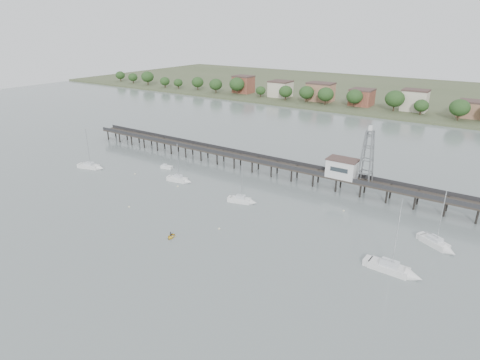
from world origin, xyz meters
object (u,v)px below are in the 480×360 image
object	(u,v)px
pier	(265,162)
sailboat_d	(398,271)
sailboat_b	(181,180)
yellow_dinghy	(171,237)
sailboat_c	(244,201)
sailboat_a	(93,167)
lattice_tower	(367,157)
sailboat_e	(440,246)
white_tender	(166,167)

from	to	relation	value
pier	sailboat_d	size ratio (longest dim) A/B	9.31
sailboat_d	sailboat_b	world-z (taller)	sailboat_d
yellow_dinghy	pier	bearing A→B (deg)	76.45
sailboat_c	sailboat_a	bearing A→B (deg)	169.41
lattice_tower	sailboat_d	bearing A→B (deg)	-62.09
lattice_tower	sailboat_e	bearing A→B (deg)	-39.93
pier	sailboat_c	world-z (taller)	sailboat_c
pier	sailboat_a	bearing A→B (deg)	-150.04
sailboat_a	sailboat_e	bearing A→B (deg)	-12.34
sailboat_a	sailboat_d	bearing A→B (deg)	-20.58
sailboat_d	yellow_dinghy	bearing A→B (deg)	-160.52
yellow_dinghy	sailboat_e	bearing A→B (deg)	11.08
sailboat_e	white_tender	size ratio (longest dim) A/B	3.24
sailboat_a	sailboat_e	xyz separation A→B (m)	(102.26, 9.09, 0.00)
sailboat_a	sailboat_c	world-z (taller)	sailboat_a
sailboat_e	yellow_dinghy	xyz separation A→B (m)	(-49.90, -28.26, -0.64)
sailboat_c	yellow_dinghy	size ratio (longest dim) A/B	4.61
sailboat_c	white_tender	distance (m)	36.99
sailboat_e	white_tender	distance (m)	82.74
yellow_dinghy	sailboat_c	bearing A→B (deg)	63.79
sailboat_e	sailboat_b	xyz separation A→B (m)	(-70.49, -1.91, 0.01)
sailboat_d	sailboat_c	xyz separation A→B (m)	(-41.76, 10.57, 0.02)
lattice_tower	sailboat_d	world-z (taller)	lattice_tower
pier	sailboat_e	distance (m)	57.20
sailboat_c	white_tender	xyz separation A→B (m)	(-36.04, 8.36, -0.18)
lattice_tower	sailboat_e	xyz separation A→B (m)	(22.44, -18.78, -10.46)
pier	sailboat_c	distance (m)	24.05
sailboat_e	sailboat_b	bearing A→B (deg)	-148.58
sailboat_b	white_tender	bearing A→B (deg)	142.57
sailboat_c	sailboat_e	bearing A→B (deg)	-11.10
sailboat_a	sailboat_c	distance (m)	55.92
sailboat_a	yellow_dinghy	distance (m)	55.77
sailboat_d	sailboat_c	distance (m)	43.08
pier	sailboat_d	xyz separation A→B (m)	(49.11, -33.25, -3.17)
sailboat_d	yellow_dinghy	distance (m)	47.14
white_tender	sailboat_c	bearing A→B (deg)	-23.89
sailboat_b	sailboat_c	bearing A→B (deg)	-14.53
pier	yellow_dinghy	xyz separation A→B (m)	(4.03, -47.04, -3.79)
sailboat_e	sailboat_b	distance (m)	70.52
lattice_tower	sailboat_a	world-z (taller)	lattice_tower
lattice_tower	sailboat_c	world-z (taller)	lattice_tower
sailboat_a	yellow_dinghy	xyz separation A→B (m)	(52.36, -19.18, -0.64)
sailboat_d	sailboat_e	xyz separation A→B (m)	(4.82, 14.48, 0.01)
pier	sailboat_a	distance (m)	55.87
pier	lattice_tower	world-z (taller)	lattice_tower
sailboat_a	sailboat_b	distance (m)	32.57
white_tender	yellow_dinghy	xyz separation A→B (m)	(32.72, -32.71, -0.47)
sailboat_b	white_tender	xyz separation A→B (m)	(-12.12, 6.36, -0.18)
white_tender	yellow_dinghy	size ratio (longest dim) A/B	1.60
pier	lattice_tower	distance (m)	32.34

